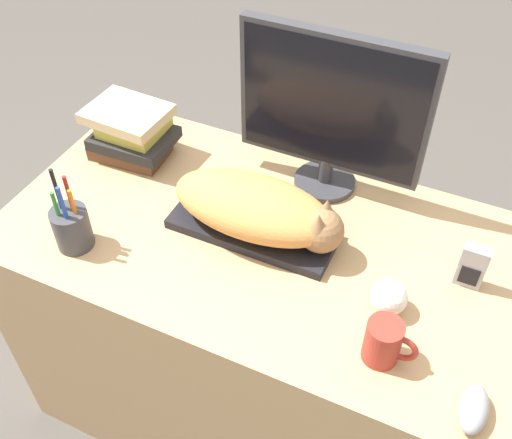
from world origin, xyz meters
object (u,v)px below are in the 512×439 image
(keyboard, at_px, (253,229))
(coffee_mug, at_px, (384,342))
(monitor, at_px, (332,109))
(book_stack, at_px, (131,132))
(phone, at_px, (472,267))
(cat, at_px, (261,209))
(baseball, at_px, (389,297))
(pen_cup, at_px, (72,227))
(computer_mouse, at_px, (474,409))

(keyboard, distance_m, coffee_mug, 0.42)
(monitor, distance_m, book_stack, 0.54)
(keyboard, height_order, phone, phone)
(cat, relative_size, baseball, 5.35)
(keyboard, relative_size, pen_cup, 1.86)
(computer_mouse, bearing_deg, cat, 154.71)
(coffee_mug, height_order, pen_cup, pen_cup)
(coffee_mug, relative_size, phone, 0.97)
(coffee_mug, bearing_deg, book_stack, 156.91)
(monitor, relative_size, coffee_mug, 4.32)
(pen_cup, bearing_deg, monitor, 44.47)
(keyboard, distance_m, pen_cup, 0.41)
(monitor, height_order, phone, monitor)
(keyboard, bearing_deg, coffee_mug, -28.58)
(monitor, relative_size, baseball, 5.92)
(phone, bearing_deg, book_stack, 175.05)
(computer_mouse, xyz_separation_m, baseball, (-0.21, 0.17, 0.02))
(coffee_mug, bearing_deg, baseball, 101.01)
(cat, relative_size, computer_mouse, 4.01)
(baseball, bearing_deg, pen_cup, -170.16)
(coffee_mug, bearing_deg, monitor, 122.73)
(keyboard, xyz_separation_m, book_stack, (-0.42, 0.13, 0.06))
(cat, bearing_deg, phone, 6.86)
(computer_mouse, xyz_separation_m, pen_cup, (-0.91, 0.05, 0.03))
(computer_mouse, bearing_deg, book_stack, 158.30)
(keyboard, height_order, monitor, monitor)
(cat, relative_size, book_stack, 1.84)
(keyboard, bearing_deg, monitor, 68.41)
(computer_mouse, bearing_deg, pen_cup, 177.09)
(cat, bearing_deg, computer_mouse, -25.29)
(keyboard, bearing_deg, cat, 0.00)
(coffee_mug, bearing_deg, pen_cup, -179.67)
(baseball, distance_m, book_stack, 0.80)
(cat, height_order, pen_cup, pen_cup)
(pen_cup, distance_m, phone, 0.88)
(computer_mouse, relative_size, book_stack, 0.46)
(cat, distance_m, coffee_mug, 0.41)
(keyboard, distance_m, computer_mouse, 0.61)
(cat, xyz_separation_m, monitor, (0.07, 0.23, 0.15))
(keyboard, bearing_deg, computer_mouse, -24.49)
(computer_mouse, distance_m, coffee_mug, 0.19)
(keyboard, relative_size, book_stack, 1.76)
(monitor, bearing_deg, coffee_mug, -57.27)
(cat, distance_m, book_stack, 0.46)
(keyboard, relative_size, coffee_mug, 3.74)
(keyboard, xyz_separation_m, coffee_mug, (0.37, -0.20, 0.04))
(cat, distance_m, phone, 0.47)
(cat, height_order, book_stack, cat)
(monitor, height_order, book_stack, monitor)
(computer_mouse, bearing_deg, baseball, 140.82)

